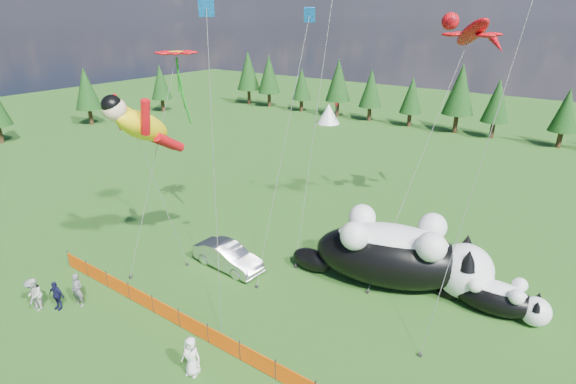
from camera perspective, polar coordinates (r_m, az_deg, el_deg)
The scene contains 17 objects.
ground at distance 25.08m, azimuth -6.72°, elevation -14.00°, with size 160.00×160.00×0.00m, color #0C390A.
safety_fence at distance 23.13m, azimuth -11.94°, elevation -16.33°, with size 22.06×0.06×1.10m.
tree_line at distance 62.33m, azimuth 22.34°, elevation 10.32°, with size 90.00×4.00×8.00m, color black, non-canonical shape.
festival_tents at distance 56.44m, azimuth 31.47°, elevation 4.97°, with size 50.00×3.20×2.80m, color white, non-canonical shape.
cat_large at distance 26.32m, azimuth 13.97°, elevation -7.64°, with size 11.20×6.40×4.14m.
cat_small at distance 26.18m, azimuth 25.24°, elevation -11.99°, with size 5.60×2.21×2.02m.
car at distance 27.95m, azimuth -7.62°, elevation -8.11°, with size 1.64×4.70×1.55m, color silver.
spectator_a at distance 26.78m, azimuth -25.18°, elevation -11.20°, with size 0.70×0.46×1.91m, color slate.
spectator_b at distance 27.49m, azimuth -29.47°, elevation -11.26°, with size 0.88×0.52×1.82m, color silver.
spectator_c at distance 27.08m, azimuth -27.34°, elevation -11.57°, with size 0.96×0.49×1.64m, color #15153A.
spectator_d at distance 27.68m, azimuth -29.72°, elevation -11.19°, with size 1.12×0.58×1.73m, color slate.
spectator_e at distance 20.84m, azimuth -12.17°, elevation -19.73°, with size 0.93×0.60×1.90m, color silver.
superhero_kite at distance 25.56m, azimuth -17.94°, elevation 7.97°, with size 5.53×5.81×11.26m.
gecko_kite at distance 30.18m, azimuth 22.34°, elevation 18.22°, with size 6.06×12.93×16.35m.
flower_kite at distance 27.59m, azimuth -14.01°, elevation 16.46°, with size 2.72×6.36×13.31m.
diamond_kite_a at distance 26.74m, azimuth 2.51°, elevation 20.48°, with size 1.15×6.31×15.80m.
diamond_kite_c at distance 18.12m, azimuth -10.26°, elevation 20.35°, with size 0.92×1.00×15.64m.
Camera 1 is at (14.07, -14.80, 14.57)m, focal length 28.00 mm.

